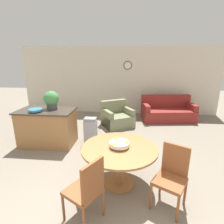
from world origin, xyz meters
name	(u,v)px	position (x,y,z in m)	size (l,w,h in m)	color
wall_back	(118,81)	(0.00, 5.46, 1.35)	(8.00, 0.09, 2.70)	beige
dining_table	(119,156)	(0.30, 0.91, 0.56)	(1.29, 1.29, 0.72)	#9E6B3D
dining_chair_near_left	(87,188)	(-0.07, 0.12, 0.52)	(0.57, 0.57, 0.95)	brown
dining_chair_near_right	(172,174)	(1.09, 0.54, 0.52)	(0.57, 0.57, 0.95)	brown
fruit_bowl	(119,144)	(0.30, 0.91, 0.78)	(0.34, 0.34, 0.12)	silver
kitchen_island	(48,127)	(-1.63, 2.32, 0.47)	(1.40, 0.82, 0.94)	#9E6B3D
teal_bowl	(36,110)	(-1.80, 2.12, 0.98)	(0.33, 0.33, 0.07)	teal
potted_plant	(51,99)	(-1.53, 2.45, 1.18)	(0.38, 0.38, 0.46)	#4C4C51
trash_bin	(91,130)	(-0.55, 2.50, 0.34)	(0.33, 0.25, 0.69)	#9E9EA3
couch	(167,112)	(1.88, 4.67, 0.30)	(1.94, 1.14, 0.89)	maroon
armchair	(117,118)	(0.06, 3.86, 0.28)	(1.21, 1.19, 0.83)	#7A7F5B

